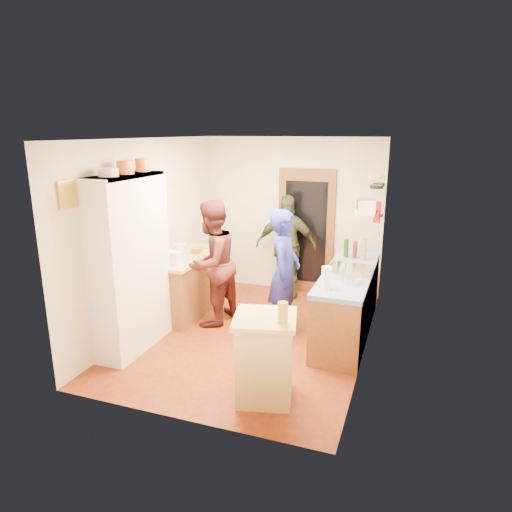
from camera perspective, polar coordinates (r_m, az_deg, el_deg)
The scene contains 44 objects.
floor at distance 6.32m, azimuth -0.53°, elevation -9.90°, with size 3.00×4.00×0.02m, color maroon.
ceiling at distance 5.71m, azimuth -0.60°, elevation 14.57°, with size 3.00×4.00×0.02m, color silver.
wall_back at distance 7.76m, azimuth 4.58°, elevation 5.02°, with size 3.00×0.02×2.60m, color beige.
wall_front at distance 4.13m, azimuth -10.23°, elevation -4.58°, with size 3.00×0.02×2.60m, color beige.
wall_left at distance 6.55m, azimuth -13.09°, elevation 2.71°, with size 0.02×4.00×2.60m, color beige.
wall_right at distance 5.56m, azimuth 14.21°, elevation 0.41°, with size 0.02×4.00×2.60m, color beige.
door_frame at distance 7.71m, azimuth 6.25°, elevation 3.02°, with size 0.95×0.06×2.10m, color brown.
door_glass at distance 7.68m, azimuth 6.19°, elevation 2.97°, with size 0.70×0.02×1.70m, color black.
hutch_body at distance 5.84m, azimuth -15.41°, elevation -1.01°, with size 0.40×1.20×2.20m, color silver.
hutch_top_shelf at distance 5.64m, azimuth -16.19°, elevation 9.58°, with size 0.40×1.14×0.04m, color silver.
plate_stack at distance 5.41m, azimuth -17.98°, elevation 9.92°, with size 0.22×0.22×0.09m, color white.
orange_pot_a at distance 5.66m, azimuth -16.03°, elevation 10.62°, with size 0.20×0.20×0.16m, color orange.
orange_pot_b at distance 5.96m, azimuth -13.98°, elevation 11.00°, with size 0.18×0.18×0.16m, color orange.
left_counter_base at distance 7.00m, azimuth -8.54°, elevation -3.67°, with size 0.60×1.40×0.85m, color brown.
left_counter_top at distance 6.87m, azimuth -8.69°, elevation -0.12°, with size 0.64×1.44×0.05m, color #D5B479.
toaster at distance 6.41m, azimuth -10.33°, elevation -0.23°, with size 0.24×0.16×0.18m, color white.
kettle at distance 6.78m, azimuth -9.48°, elevation 0.70°, with size 0.17×0.17×0.19m, color white.
orange_bowl at distance 6.97m, azimuth -7.41°, elevation 0.72°, with size 0.18×0.18×0.08m, color orange.
chopping_board at distance 7.31m, azimuth -6.59°, elevation 1.21°, with size 0.30×0.22×0.03m, color #D5B479.
right_counter_base at distance 6.34m, azimuth 11.35°, elevation -5.93°, with size 0.60×2.20×0.84m, color brown.
right_counter_top at distance 6.19m, azimuth 11.57°, elevation -2.05°, with size 0.62×2.22×0.06m, color #102FA2.
hob at distance 6.13m, azimuth 11.53°, elevation -1.73°, with size 0.55×0.58×0.04m, color silver.
pot_on_hob at distance 6.06m, azimuth 11.02°, elevation -1.08°, with size 0.20×0.20×0.13m, color silver.
bottle_a at distance 6.78m, azimuth 11.20°, elevation 0.97°, with size 0.07×0.07×0.27m, color #143F14.
bottle_b at distance 6.77m, azimuth 12.28°, elevation 0.79°, with size 0.06×0.06×0.25m, color #591419.
bottle_c at distance 6.69m, azimuth 13.32°, elevation 0.81°, with size 0.08×0.08×0.31m, color olive.
paper_towel at distance 5.40m, azimuth 8.83°, elevation -2.70°, with size 0.12×0.12×0.26m, color white.
mixing_bowl at distance 5.68m, azimuth 11.86°, elevation -2.87°, with size 0.24×0.24×0.09m, color silver.
island_base at distance 4.78m, azimuth 1.11°, elevation -12.86°, with size 0.55×0.55×0.86m, color #D5B479.
island_top at distance 4.58m, azimuth 1.14°, elevation -7.85°, with size 0.62×0.62×0.05m, color #D5B479.
cutting_board at distance 4.63m, azimuth 0.58°, elevation -7.46°, with size 0.35×0.28×0.02m, color white.
oil_jar at distance 4.41m, azimuth 3.36°, elevation -7.04°, with size 0.10×0.10×0.20m, color #AD9E2D.
pan_rail at distance 6.94m, azimuth 15.51°, elevation 9.54°, with size 0.02×0.02×0.65m, color silver.
pan_hang_a at distance 6.78m, azimuth 14.80°, elevation 8.36°, with size 0.18×0.18×0.05m, color black.
pan_hang_b at distance 6.98m, azimuth 14.94°, elevation 8.38°, with size 0.16×0.16×0.05m, color black.
pan_hang_c at distance 7.18m, azimuth 15.09°, elevation 8.63°, with size 0.17×0.17×0.05m, color black.
wall_shelf at distance 5.93m, azimuth 13.56°, elevation 5.33°, with size 0.26×0.42×0.03m, color #D5B479.
radio at distance 5.91m, azimuth 13.61°, elevation 6.19°, with size 0.22×0.30×0.15m, color silver.
ext_bracket at distance 7.19m, azimuth 15.36°, elevation 4.91°, with size 0.06×0.10×0.04m, color black.
fire_extinguisher at distance 7.19m, azimuth 14.91°, elevation 5.34°, with size 0.11×0.11×0.32m, color red.
picture_frame at distance 5.18m, azimuth -22.54°, elevation 7.10°, with size 0.03×0.25×0.30m, color gold.
person_hob at distance 6.09m, azimuth 3.82°, elevation -2.18°, with size 0.62×0.41×1.71m, color navy.
person_left at distance 6.44m, azimuth -5.08°, elevation -0.87°, with size 0.87×0.68×1.79m, color #491E1B.
person_back at distance 7.51m, azimuth 3.84°, elevation 1.21°, with size 1.00×0.42×1.71m, color #303A23.
Camera 1 is at (1.97, -5.36, 2.70)m, focal length 32.00 mm.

